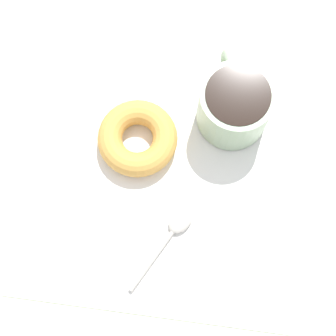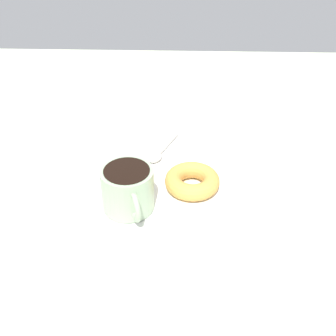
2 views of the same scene
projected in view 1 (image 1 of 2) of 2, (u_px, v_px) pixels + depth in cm
name	position (u px, v px, depth cm)	size (l,w,h in cm)	color
ground_plane	(176.00, 189.00, 68.81)	(120.00, 120.00, 2.00)	beige
napkin	(168.00, 173.00, 68.17)	(34.02, 34.02, 0.30)	white
coffee_cup	(234.00, 105.00, 66.15)	(11.34, 8.69, 7.46)	#9EB793
donut	(138.00, 138.00, 67.57)	(9.69, 9.69, 2.99)	gold
spoon	(174.00, 230.00, 65.81)	(11.37, 6.23, 0.90)	#B7B2A8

